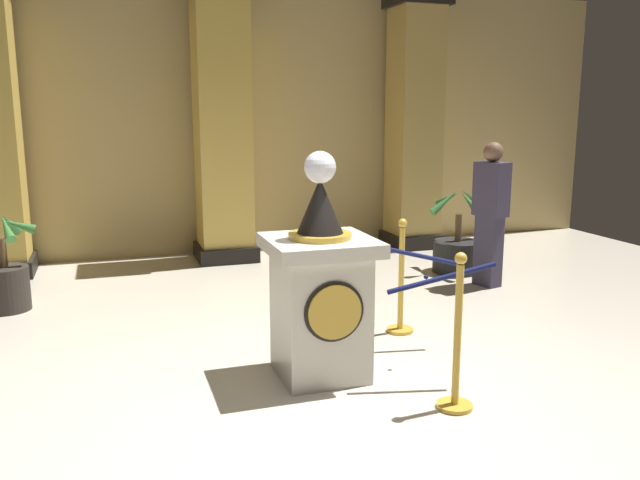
{
  "coord_description": "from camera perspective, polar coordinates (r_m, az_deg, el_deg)",
  "views": [
    {
      "loc": [
        -1.46,
        -3.97,
        1.94
      ],
      "look_at": [
        -0.02,
        0.38,
        1.03
      ],
      "focal_mm": 36.56,
      "sensor_mm": 36.0,
      "label": 1
    }
  ],
  "objects": [
    {
      "name": "bystander_guest",
      "position": [
        7.44,
        14.68,
        2.46
      ],
      "size": [
        0.3,
        0.4,
        1.6
      ],
      "color": "#383347",
      "rests_on": "ground_plane"
    },
    {
      "name": "stanchion_near",
      "position": [
        4.41,
        11.88,
        -9.81
      ],
      "size": [
        0.24,
        0.24,
        1.06
      ],
      "color": "gold",
      "rests_on": "ground_plane"
    },
    {
      "name": "velvet_rope",
      "position": [
        4.98,
        9.29,
        -2.24
      ],
      "size": [
        0.92,
        0.94,
        0.22
      ],
      "color": "#141947"
    },
    {
      "name": "potted_palm_left",
      "position": [
        7.09,
        -25.87,
        -2.96
      ],
      "size": [
        0.65,
        0.59,
        1.0
      ],
      "color": "#2D2823",
      "rests_on": "ground_plane"
    },
    {
      "name": "column_centre_rear",
      "position": [
        8.55,
        -8.55,
        9.73
      ],
      "size": [
        0.8,
        0.8,
        3.48
      ],
      "color": "black",
      "rests_on": "ground_plane"
    },
    {
      "name": "ground_plane",
      "position": [
        4.65,
        1.77,
        -13.37
      ],
      "size": [
        11.78,
        11.78,
        0.0
      ],
      "primitive_type": "plane",
      "color": "beige"
    },
    {
      "name": "stanchion_far",
      "position": [
        5.81,
        7.09,
        -4.62
      ],
      "size": [
        0.24,
        0.24,
        1.02
      ],
      "color": "gold",
      "rests_on": "ground_plane"
    },
    {
      "name": "pedestal_clock",
      "position": [
        4.76,
        0.02,
        -4.5
      ],
      "size": [
        0.76,
        0.76,
        1.66
      ],
      "color": "beige",
      "rests_on": "ground_plane"
    },
    {
      "name": "back_wall",
      "position": [
        9.09,
        -9.17,
        10.34
      ],
      "size": [
        11.78,
        0.16,
        3.63
      ],
      "primitive_type": "cube",
      "color": "tan",
      "rests_on": "ground_plane"
    },
    {
      "name": "potted_palm_right",
      "position": [
        8.1,
        11.93,
        -0.86
      ],
      "size": [
        0.83,
        0.84,
        1.05
      ],
      "color": "black",
      "rests_on": "ground_plane"
    },
    {
      "name": "column_right",
      "position": [
        9.4,
        8.24,
        9.87
      ],
      "size": [
        0.75,
        0.75,
        3.48
      ],
      "color": "black",
      "rests_on": "ground_plane"
    }
  ]
}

